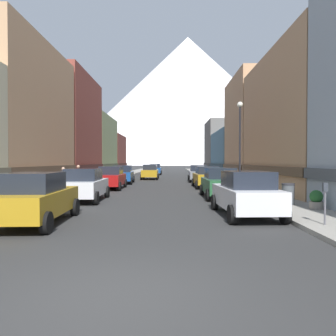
{
  "coord_description": "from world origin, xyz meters",
  "views": [
    {
      "loc": [
        0.84,
        -5.07,
        2.15
      ],
      "look_at": [
        0.54,
        38.15,
        1.28
      ],
      "focal_mm": 34.46,
      "sensor_mm": 36.0,
      "label": 1
    }
  ],
  "objects": [
    {
      "name": "car_right_0",
      "position": [
        3.8,
        7.53,
        0.9
      ],
      "size": [
        2.23,
        4.48,
        1.78
      ],
      "color": "silver",
      "rests_on": "ground"
    },
    {
      "name": "car_right_2",
      "position": [
        3.8,
        21.28,
        0.9
      ],
      "size": [
        2.15,
        4.44,
        1.78
      ],
      "color": "#B28419",
      "rests_on": "ground"
    },
    {
      "name": "car_right_3",
      "position": [
        3.8,
        29.06,
        0.9
      ],
      "size": [
        2.15,
        4.44,
        1.78
      ],
      "color": "slate",
      "rests_on": "ground"
    },
    {
      "name": "streetlamp_right",
      "position": [
        5.35,
        15.8,
        3.99
      ],
      "size": [
        0.36,
        0.36,
        5.86
      ],
      "color": "black",
      "rests_on": "sidewalk_right"
    },
    {
      "name": "storefront_left_2",
      "position": [
        -11.96,
        28.73,
        5.39
      ],
      "size": [
        9.22,
        11.0,
        11.13
      ],
      "color": "brown",
      "rests_on": "ground"
    },
    {
      "name": "car_left_3",
      "position": [
        -3.8,
        26.29,
        0.9
      ],
      "size": [
        2.25,
        4.48,
        1.78
      ],
      "color": "#19478C",
      "rests_on": "ground"
    },
    {
      "name": "sidewalk_left",
      "position": [
        -6.25,
        35.0,
        0.07
      ],
      "size": [
        2.5,
        100.0,
        0.15
      ],
      "primitive_type": "cube",
      "color": "gray",
      "rests_on": "ground"
    },
    {
      "name": "potted_plant_2",
      "position": [
        -7.0,
        15.47,
        0.59
      ],
      "size": [
        0.46,
        0.46,
        0.83
      ],
      "color": "gray",
      "rests_on": "sidewalk_left"
    },
    {
      "name": "storefront_left_4",
      "position": [
        -11.12,
        51.08,
        3.23
      ],
      "size": [
        7.55,
        9.65,
        6.72
      ],
      "color": "brown",
      "rests_on": "ground"
    },
    {
      "name": "parking_meter_near",
      "position": [
        5.75,
        5.14,
        1.01
      ],
      "size": [
        0.14,
        0.1,
        1.33
      ],
      "color": "#595960",
      "rests_on": "sidewalk_right"
    },
    {
      "name": "pedestrian_1",
      "position": [
        -6.25,
        19.7,
        0.95
      ],
      "size": [
        0.36,
        0.36,
        1.73
      ],
      "color": "brown",
      "rests_on": "sidewalk_left"
    },
    {
      "name": "potted_plant_0",
      "position": [
        7.0,
        8.5,
        0.54
      ],
      "size": [
        0.56,
        0.56,
        0.8
      ],
      "color": "gray",
      "rests_on": "sidewalk_right"
    },
    {
      "name": "storefront_right_2",
      "position": [
        12.04,
        29.55,
        5.39
      ],
      "size": [
        9.39,
        10.02,
        11.14
      ],
      "color": "tan",
      "rests_on": "ground"
    },
    {
      "name": "car_left_2",
      "position": [
        -3.8,
        20.01,
        0.9
      ],
      "size": [
        2.1,
        4.42,
        1.78
      ],
      "color": "#9E1111",
      "rests_on": "ground"
    },
    {
      "name": "car_left_1",
      "position": [
        -3.8,
        12.33,
        0.9
      ],
      "size": [
        2.18,
        4.45,
        1.78
      ],
      "color": "silver",
      "rests_on": "ground"
    },
    {
      "name": "storefront_left_3",
      "position": [
        -12.11,
        40.07,
        4.07
      ],
      "size": [
        9.52,
        11.23,
        8.44
      ],
      "color": "#8C9966",
      "rests_on": "ground"
    },
    {
      "name": "mountain_backdrop",
      "position": [
        15.22,
        260.0,
        51.95
      ],
      "size": [
        208.53,
        208.53,
        103.89
      ],
      "primitive_type": "cone",
      "color": "silver",
      "rests_on": "ground"
    },
    {
      "name": "storefront_right_4",
      "position": [
        11.97,
        53.01,
        4.52
      ],
      "size": [
        9.24,
        9.62,
        9.37
      ],
      "color": "#66605B",
      "rests_on": "ground"
    },
    {
      "name": "car_left_0",
      "position": [
        -3.8,
        5.92,
        0.9
      ],
      "size": [
        2.22,
        4.47,
        1.78
      ],
      "color": "#B28419",
      "rests_on": "ground"
    },
    {
      "name": "ground_plane",
      "position": [
        0.0,
        0.0,
        0.0
      ],
      "size": [
        400.0,
        400.0,
        0.0
      ],
      "primitive_type": "plane",
      "color": "#2E2E2E"
    },
    {
      "name": "pedestrian_0",
      "position": [
        -6.25,
        16.2,
        0.9
      ],
      "size": [
        0.36,
        0.36,
        1.63
      ],
      "color": "#333338",
      "rests_on": "sidewalk_left"
    },
    {
      "name": "trash_bin_right",
      "position": [
        6.35,
        9.97,
        0.64
      ],
      "size": [
        0.59,
        0.59,
        0.98
      ],
      "color": "#4C5156",
      "rests_on": "sidewalk_right"
    },
    {
      "name": "car_right_1",
      "position": [
        3.8,
        13.93,
        0.9
      ],
      "size": [
        2.09,
        4.42,
        1.78
      ],
      "color": "#265933",
      "rests_on": "ground"
    },
    {
      "name": "potted_plant_1",
      "position": [
        -7.0,
        19.47,
        0.75
      ],
      "size": [
        0.68,
        0.68,
        1.01
      ],
      "color": "#4C4C51",
      "rests_on": "sidewalk_left"
    },
    {
      "name": "car_driving_1",
      "position": [
        -1.6,
        47.27,
        0.9
      ],
      "size": [
        2.06,
        4.4,
        1.78
      ],
      "color": "#19478C",
      "rests_on": "ground"
    },
    {
      "name": "sidewalk_right",
      "position": [
        6.25,
        35.0,
        0.07
      ],
      "size": [
        2.5,
        100.0,
        0.15
      ],
      "primitive_type": "cube",
      "color": "gray",
      "rests_on": "ground"
    },
    {
      "name": "car_driving_0",
      "position": [
        -1.6,
        33.97,
        0.9
      ],
      "size": [
        2.06,
        4.4,
        1.78
      ],
      "color": "#B28419",
      "rests_on": "ground"
    },
    {
      "name": "storefront_right_3",
      "position": [
        11.55,
        41.47,
        3.13
      ],
      "size": [
        8.4,
        12.9,
        6.5
      ],
      "color": "slate",
      "rests_on": "ground"
    },
    {
      "name": "storefront_right_1",
      "position": [
        10.87,
        17.51,
        4.66
      ],
      "size": [
        7.05,
        13.45,
        9.65
      ],
      "color": "tan",
      "rests_on": "ground"
    }
  ]
}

